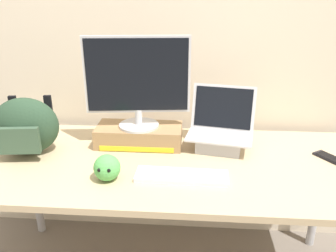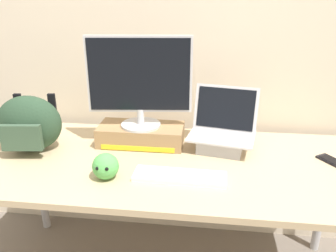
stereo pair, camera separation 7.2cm
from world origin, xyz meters
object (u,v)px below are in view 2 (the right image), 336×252
at_px(desktop_monitor, 139,81).
at_px(plush_toy, 106,166).
at_px(external_keyboard, 180,176).
at_px(messenger_backpack, 29,124).
at_px(toner_box_yellow, 141,135).
at_px(cell_phone, 333,161).
at_px(open_laptop, 222,137).

bearing_deg(desktop_monitor, plush_toy, -108.75).
distance_m(external_keyboard, messenger_backpack, 0.82).
height_order(toner_box_yellow, messenger_backpack, messenger_backpack).
distance_m(messenger_backpack, cell_phone, 1.50).
bearing_deg(open_laptop, cell_phone, 0.86).
bearing_deg(plush_toy, toner_box_yellow, 77.56).
height_order(desktop_monitor, external_keyboard, desktop_monitor).
height_order(toner_box_yellow, open_laptop, open_laptop).
bearing_deg(desktop_monitor, messenger_backpack, -171.75).
height_order(desktop_monitor, messenger_backpack, desktop_monitor).
distance_m(toner_box_yellow, external_keyboard, 0.42).
relative_size(toner_box_yellow, external_keyboard, 1.09).
relative_size(toner_box_yellow, messenger_backpack, 1.30).
height_order(messenger_backpack, plush_toy, messenger_backpack).
bearing_deg(toner_box_yellow, messenger_backpack, -165.38).
bearing_deg(desktop_monitor, toner_box_yellow, 92.30).
bearing_deg(messenger_backpack, open_laptop, 0.90).
distance_m(toner_box_yellow, cell_phone, 0.96).
xyz_separation_m(desktop_monitor, plush_toy, (-0.08, -0.37, -0.28)).
relative_size(toner_box_yellow, desktop_monitor, 0.85).
bearing_deg(plush_toy, messenger_backpack, 153.05).
bearing_deg(open_laptop, desktop_monitor, -170.26).
bearing_deg(cell_phone, plush_toy, 160.55).
relative_size(desktop_monitor, cell_phone, 3.33).
relative_size(cell_phone, plush_toy, 1.36).
xyz_separation_m(external_keyboard, messenger_backpack, (-0.78, 0.20, 0.13)).
bearing_deg(open_laptop, messenger_backpack, -161.47).
distance_m(cell_phone, plush_toy, 1.07).
height_order(open_laptop, messenger_backpack, open_laptop).
bearing_deg(external_keyboard, cell_phone, 20.50).
bearing_deg(toner_box_yellow, desktop_monitor, -81.45).
distance_m(external_keyboard, plush_toy, 0.33).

